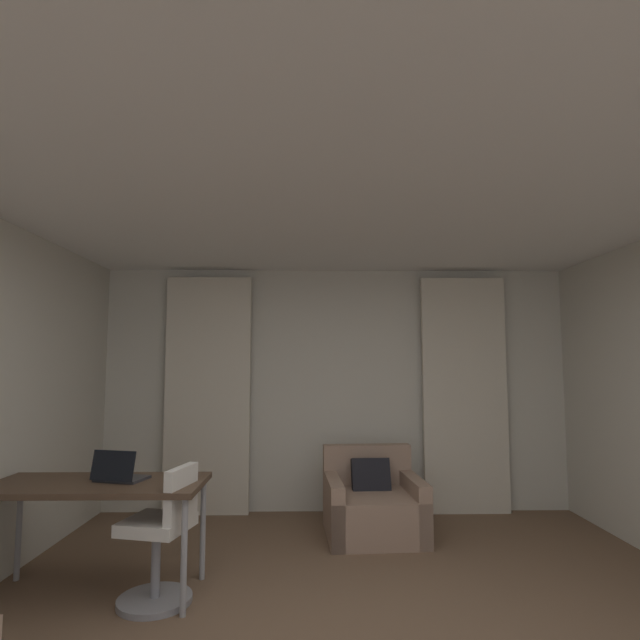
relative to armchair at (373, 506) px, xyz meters
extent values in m
cube|color=beige|center=(-0.30, 0.80, 1.04)|extent=(5.12, 0.06, 2.60)
cube|color=white|center=(-0.30, -2.23, 2.37)|extent=(5.12, 6.12, 0.06)
cube|color=beige|center=(-1.67, 0.67, 0.99)|extent=(0.90, 0.06, 2.50)
cube|color=beige|center=(1.08, 0.67, 0.99)|extent=(0.90, 0.06, 2.50)
cube|color=#997A66|center=(0.00, -0.04, -0.06)|extent=(0.91, 0.89, 0.39)
cube|color=#997A66|center=(-0.02, 0.31, 0.32)|extent=(0.87, 0.19, 0.38)
cube|color=#997A66|center=(0.37, -0.02, 0.01)|extent=(0.17, 0.85, 0.53)
cube|color=#997A66|center=(-0.37, -0.06, 0.01)|extent=(0.17, 0.85, 0.53)
cube|color=black|center=(-0.01, 0.09, 0.23)|extent=(0.37, 0.22, 0.37)
cube|color=#4C3828|center=(-2.03, -1.22, 0.47)|extent=(1.44, 0.65, 0.04)
cylinder|color=#99999E|center=(-2.70, -0.94, 0.10)|extent=(0.04, 0.04, 0.71)
cylinder|color=#99999E|center=(-1.36, -0.94, 0.10)|extent=(0.04, 0.04, 0.71)
cylinder|color=#99999E|center=(-1.36, -1.49, 0.10)|extent=(0.04, 0.04, 0.71)
cylinder|color=gray|center=(-1.59, -1.31, -0.03)|extent=(0.06, 0.06, 0.46)
cylinder|color=gray|center=(-1.59, -1.31, -0.24)|extent=(0.48, 0.48, 0.04)
cube|color=silver|center=(-1.59, -1.31, 0.24)|extent=(0.48, 0.48, 0.08)
cube|color=silver|center=(-1.42, -1.35, 0.45)|extent=(0.14, 0.36, 0.34)
cube|color=#2D2D33|center=(-1.88, -1.15, 0.50)|extent=(0.36, 0.29, 0.02)
cube|color=black|center=(-1.91, -1.26, 0.61)|extent=(0.32, 0.13, 0.20)
camera|label=1|loc=(-0.57, -4.78, 1.29)|focal=28.44mm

